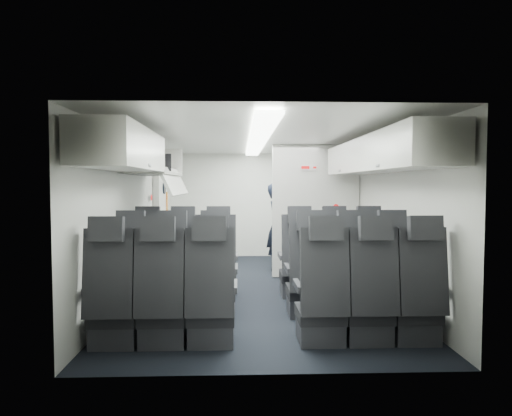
{
  "coord_description": "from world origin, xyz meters",
  "views": [
    {
      "loc": [
        -0.25,
        -6.54,
        1.51
      ],
      "look_at": [
        0.0,
        0.4,
        1.15
      ],
      "focal_mm": 32.0,
      "sensor_mm": 36.0,
      "label": 1
    }
  ],
  "objects": [
    {
      "name": "cabin_shell",
      "position": [
        0.0,
        0.0,
        1.12
      ],
      "size": [
        3.41,
        6.01,
        2.16
      ],
      "color": "black",
      "rests_on": "ground"
    },
    {
      "name": "overhead_bin_left_rear",
      "position": [
        -1.4,
        -2.0,
        1.86
      ],
      "size": [
        0.53,
        1.8,
        0.4
      ],
      "color": "silver",
      "rests_on": "cabin_shell"
    },
    {
      "name": "boarding_door",
      "position": [
        -1.64,
        1.55,
        0.95
      ],
      "size": [
        0.12,
        1.27,
        1.86
      ],
      "color": "silver",
      "rests_on": "cabin_shell"
    },
    {
      "name": "flight_attendant",
      "position": [
        0.42,
        1.46,
        0.77
      ],
      "size": [
        0.51,
        0.64,
        1.53
      ],
      "primitive_type": "imported",
      "rotation": [
        0.0,
        0.0,
        1.29
      ],
      "color": "black",
      "rests_on": "ground"
    },
    {
      "name": "overhead_bin_right_rear",
      "position": [
        1.4,
        -2.0,
        1.86
      ],
      "size": [
        0.53,
        1.8,
        0.4
      ],
      "color": "silver",
      "rests_on": "cabin_shell"
    },
    {
      "name": "seat_row_front",
      "position": [
        -0.0,
        -0.53,
        0.4
      ],
      "size": [
        3.33,
        0.56,
        1.24
      ],
      "color": "black",
      "rests_on": "cabin_shell"
    },
    {
      "name": "overhead_bin_left_front_open",
      "position": [
        -1.44,
        -0.25,
        1.74
      ],
      "size": [
        0.64,
        1.7,
        0.72
      ],
      "color": "#9E9E93",
      "rests_on": "cabin_shell"
    },
    {
      "name": "overhead_bin_right_front",
      "position": [
        1.4,
        -0.25,
        1.86
      ],
      "size": [
        0.53,
        1.7,
        0.4
      ],
      "color": "silver",
      "rests_on": "cabin_shell"
    },
    {
      "name": "bulkhead_partition",
      "position": [
        0.98,
        0.8,
        1.08
      ],
      "size": [
        1.4,
        0.15,
        2.13
      ],
      "color": "silver",
      "rests_on": "cabin_shell"
    },
    {
      "name": "papers",
      "position": [
        0.61,
        1.41,
        1.09
      ],
      "size": [
        0.22,
        0.05,
        0.15
      ],
      "primitive_type": "cube",
      "rotation": [
        0.0,
        0.0,
        -0.14
      ],
      "color": "white",
      "rests_on": "flight_attendant"
    },
    {
      "name": "galley_unit",
      "position": [
        0.95,
        2.72,
        0.95
      ],
      "size": [
        0.85,
        0.52,
        1.9
      ],
      "color": "#939399",
      "rests_on": "cabin_shell"
    },
    {
      "name": "seat_row_rear",
      "position": [
        -0.0,
        -2.33,
        0.4
      ],
      "size": [
        3.33,
        0.56,
        1.24
      ],
      "color": "black",
      "rests_on": "cabin_shell"
    },
    {
      "name": "carry_on_bag",
      "position": [
        -1.4,
        -0.25,
        1.79
      ],
      "size": [
        0.47,
        0.36,
        0.26
      ],
      "primitive_type": "cube",
      "rotation": [
        0.0,
        0.0,
        0.14
      ],
      "color": "black",
      "rests_on": "overhead_bin_left_front_open"
    },
    {
      "name": "seat_row_mid",
      "position": [
        -0.0,
        -1.43,
        0.4
      ],
      "size": [
        3.33,
        0.56,
        1.24
      ],
      "color": "black",
      "rests_on": "cabin_shell"
    }
  ]
}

